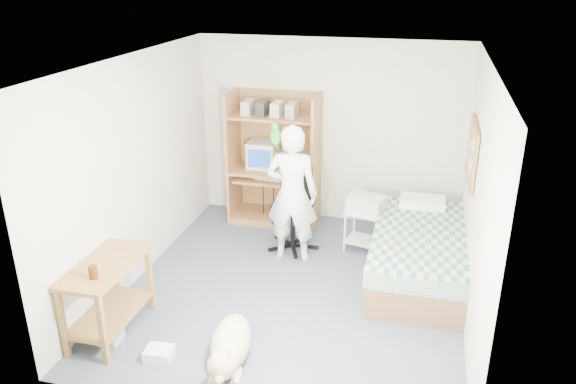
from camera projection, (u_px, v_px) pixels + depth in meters
The scene contains 21 objects.
floor at pixel (295, 288), 6.25m from camera, with size 4.00×4.00×0.00m, color #444F5D.
wall_back at pixel (330, 132), 7.58m from camera, with size 3.60×0.02×2.50m, color beige.
wall_right at pixel (477, 201), 5.38m from camera, with size 0.02×4.00×2.50m, color beige.
wall_left at pixel (137, 170), 6.20m from camera, with size 0.02×4.00×2.50m, color beige.
ceiling at pixel (296, 61), 5.32m from camera, with size 3.60×4.00×0.02m, color white.
computer_hutch at pixel (275, 164), 7.67m from camera, with size 1.20×0.63×1.80m.
bed at pixel (418, 254), 6.41m from camera, with size 1.02×2.02×0.66m.
side_desk at pixel (108, 288), 5.34m from camera, with size 0.50×1.00×0.75m.
corkboard at pixel (472, 152), 6.12m from camera, with size 0.04×0.94×0.66m.
office_chair at pixel (294, 220), 7.07m from camera, with size 0.57×0.57×1.02m.
person at pixel (292, 194), 6.61m from camera, with size 0.62×0.40×1.69m, color white.
parrot at pixel (276, 135), 6.40m from camera, with size 0.12×0.22×0.34m.
dog at pixel (230, 345), 5.02m from camera, with size 0.48×1.11×0.42m.
printer_cart at pixel (365, 224), 6.96m from camera, with size 0.53×0.47×0.55m.
printer at pixel (366, 203), 6.86m from camera, with size 0.42×0.32×0.18m, color #BCBCB7.
crt_monitor at pixel (263, 154), 7.67m from camera, with size 0.39×0.42×0.36m.
keyboard at pixel (272, 179), 7.58m from camera, with size 0.45×0.16×0.03m, color beige.
pencil_cup at pixel (298, 169), 7.51m from camera, with size 0.08×0.08×0.12m, color gold.
drink_glass at pixel (93, 272), 4.99m from camera, with size 0.08×0.08×0.12m, color #3E1D0A.
floor_box_a at pixel (159, 353), 5.13m from camera, with size 0.25×0.20×0.10m, color white.
floor_box_b at pixel (111, 338), 5.36m from camera, with size 0.18×0.22×0.08m, color #AAAAA5.
Camera 1 is at (1.25, -5.25, 3.34)m, focal length 35.00 mm.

